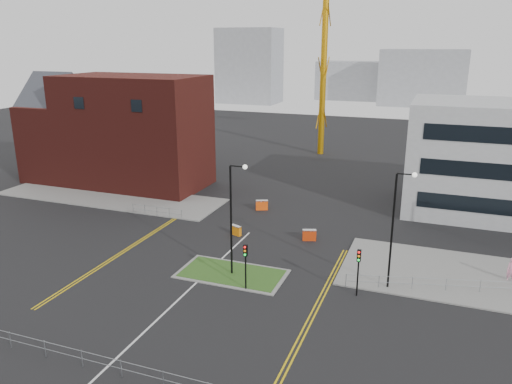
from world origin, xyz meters
TOP-DOWN VIEW (x-y plane):
  - ground at (0.00, 0.00)m, footprint 200.00×200.00m
  - pavement_left at (-20.00, 22.00)m, footprint 28.00×8.00m
  - pavement_right at (22.00, 14.00)m, footprint 24.00×10.00m
  - island_kerb at (2.00, 8.00)m, footprint 8.60×4.60m
  - grass_island at (2.00, 8.00)m, footprint 8.00×4.00m
  - brick_building at (-22.97, 28.00)m, footprint 24.20×10.07m
  - streetlamp_island at (2.22, 8.00)m, footprint 1.46×0.36m
  - streetlamp_right_near at (14.22, 10.00)m, footprint 1.46×0.36m
  - traffic_light_island at (4.00, 5.98)m, footprint 0.28×0.33m
  - traffic_light_right at (12.00, 7.98)m, footprint 0.28×0.33m
  - railing_front at (0.00, -6.00)m, footprint 24.05×0.05m
  - railing_left at (-11.00, 18.00)m, footprint 6.05×0.05m
  - railing_right at (20.50, 11.50)m, footprint 19.05×5.05m
  - centre_line at (0.00, 2.00)m, footprint 0.15×30.00m
  - yellow_left_a at (-9.00, 10.00)m, footprint 0.12×24.00m
  - yellow_left_b at (-8.70, 10.00)m, footprint 0.12×24.00m
  - yellow_right_a at (9.50, 6.00)m, footprint 0.12×20.00m
  - yellow_right_b at (9.80, 6.00)m, footprint 0.12×20.00m
  - skyline_a at (-40.00, 120.00)m, footprint 18.00×12.00m
  - skyline_b at (10.00, 130.00)m, footprint 24.00×12.00m
  - skyline_d at (-8.00, 140.00)m, footprint 30.00×12.00m
  - pedestrian at (22.83, 14.38)m, footprint 0.73×0.48m
  - barrier_left at (-1.00, 16.00)m, footprint 1.21×0.79m
  - barrier_mid at (-1.22, 24.00)m, footprint 1.39×0.93m
  - barrier_right at (6.00, 17.17)m, footprint 1.33×0.81m

SIDE VIEW (x-z plane):
  - ground at x=0.00m, z-range 0.00..0.00m
  - centre_line at x=0.00m, z-range 0.00..0.01m
  - yellow_left_a at x=-9.00m, z-range 0.00..0.01m
  - yellow_left_b at x=-8.70m, z-range 0.00..0.01m
  - yellow_right_a at x=9.50m, z-range 0.00..0.01m
  - yellow_right_b at x=9.80m, z-range 0.00..0.01m
  - island_kerb at x=2.00m, z-range 0.00..0.08m
  - pavement_left at x=-20.00m, z-range 0.00..0.12m
  - pavement_right at x=22.00m, z-range 0.00..0.12m
  - grass_island at x=2.00m, z-range 0.00..0.12m
  - barrier_left at x=-1.00m, z-range 0.04..1.01m
  - barrier_right at x=6.00m, z-range 0.05..1.11m
  - barrier_mid at x=-1.22m, z-range 0.05..1.16m
  - railing_left at x=-11.00m, z-range 0.19..1.29m
  - railing_right at x=20.50m, z-range 0.23..1.33m
  - railing_front at x=0.00m, z-range 0.23..1.33m
  - pedestrian at x=22.83m, z-range 0.00..1.99m
  - traffic_light_island at x=4.00m, z-range 0.74..4.39m
  - traffic_light_right at x=12.00m, z-range 0.74..4.39m
  - streetlamp_island at x=2.22m, z-range 0.82..10.00m
  - streetlamp_right_near at x=14.22m, z-range 0.82..10.00m
  - skyline_d at x=-8.00m, z-range 0.00..12.00m
  - brick_building at x=-22.97m, z-range -0.27..13.97m
  - skyline_b at x=10.00m, z-range 0.00..16.00m
  - skyline_a at x=-40.00m, z-range 0.00..22.00m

